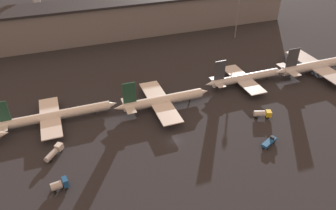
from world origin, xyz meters
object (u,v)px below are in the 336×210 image
(airplane_3, at_px, (245,78))
(service_vehicle_1, at_px, (262,114))
(service_vehicle_3, at_px, (54,152))
(airplane_1, at_px, (54,116))
(airplane_4, at_px, (320,65))
(service_vehicle_5, at_px, (60,185))
(service_vehicle_4, at_px, (269,142))
(airplane_2, at_px, (162,100))

(airplane_3, bearing_deg, service_vehicle_1, -105.96)
(airplane_3, distance_m, service_vehicle_3, 84.10)
(airplane_3, relative_size, service_vehicle_3, 5.45)
(airplane_1, xyz_separation_m, service_vehicle_3, (-1.44, -19.01, -1.29))
(airplane_4, bearing_deg, service_vehicle_5, -165.01)
(service_vehicle_1, bearing_deg, service_vehicle_5, -153.71)
(service_vehicle_5, bearing_deg, airplane_4, 6.59)
(service_vehicle_5, bearing_deg, service_vehicle_1, -0.58)
(service_vehicle_4, bearing_deg, airplane_4, 9.65)
(airplane_1, relative_size, service_vehicle_1, 6.77)
(service_vehicle_5, bearing_deg, airplane_3, 14.44)
(service_vehicle_1, height_order, service_vehicle_3, service_vehicle_1)
(service_vehicle_5, bearing_deg, airplane_1, 80.02)
(airplane_2, relative_size, service_vehicle_5, 7.56)
(airplane_1, xyz_separation_m, airplane_4, (118.82, -1.62, 0.82))
(airplane_1, xyz_separation_m, service_vehicle_5, (-0.86, -33.95, -1.08))
(service_vehicle_5, bearing_deg, service_vehicle_3, 83.70)
(airplane_2, height_order, service_vehicle_4, airplane_2)
(airplane_2, distance_m, service_vehicle_1, 38.32)
(service_vehicle_4, height_order, service_vehicle_5, service_vehicle_5)
(airplane_3, xyz_separation_m, service_vehicle_4, (-13.35, -38.28, -1.94))
(service_vehicle_4, bearing_deg, service_vehicle_3, 139.37)
(service_vehicle_1, xyz_separation_m, service_vehicle_4, (-6.54, -14.24, -0.56))
(airplane_2, xyz_separation_m, service_vehicle_1, (33.03, -19.38, -1.50))
(airplane_3, relative_size, service_vehicle_1, 5.66)
(service_vehicle_1, distance_m, service_vehicle_3, 75.13)
(service_vehicle_3, xyz_separation_m, service_vehicle_4, (68.45, -18.80, -0.46))
(service_vehicle_5, bearing_deg, service_vehicle_4, -11.77)
(airplane_4, distance_m, service_vehicle_5, 123.99)
(airplane_2, xyz_separation_m, airplane_4, (78.30, 2.57, 0.50))
(service_vehicle_1, bearing_deg, airplane_4, 44.21)
(airplane_3, height_order, service_vehicle_1, airplane_3)
(airplane_1, distance_m, service_vehicle_3, 19.11)
(airplane_3, distance_m, airplane_4, 38.52)
(service_vehicle_4, bearing_deg, service_vehicle_5, 151.48)
(service_vehicle_3, distance_m, service_vehicle_5, 14.96)
(service_vehicle_4, relative_size, service_vehicle_5, 1.35)
(airplane_4, height_order, service_vehicle_4, airplane_4)
(service_vehicle_4, bearing_deg, airplane_1, 125.29)
(service_vehicle_3, bearing_deg, airplane_3, -35.89)
(airplane_2, distance_m, service_vehicle_4, 42.85)
(airplane_4, xyz_separation_m, service_vehicle_3, (-120.26, -17.39, -2.10))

